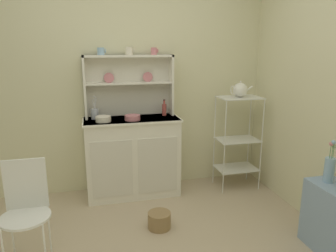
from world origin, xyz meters
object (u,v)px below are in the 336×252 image
Objects in this scene: bakers_rack at (238,134)px; side_shelf_blue at (334,220)px; hutch_shelf_unit at (129,81)px; cup_sky_0 at (101,51)px; wire_chair at (26,205)px; hutch_cabinet at (133,156)px; floor_basket at (159,220)px; porcelain_teapot at (240,90)px; bowl_mixing_large at (103,119)px; utensil_jar at (95,114)px; flower_vase at (330,168)px; jam_bottle at (164,109)px.

bakers_rack is 1.44m from side_shelf_blue.
hutch_shelf_unit is at bearing 168.46° from bakers_rack.
cup_sky_0 reaches higher than hutch_shelf_unit.
bakers_rack is 2.39m from wire_chair.
hutch_shelf_unit is 1.73m from wire_chair.
hutch_cabinet reaches higher than floor_basket.
porcelain_teapot is at bearing -4.11° from hutch_cabinet.
floor_basket is at bearing -147.73° from bakers_rack.
cup_sky_0 reaches higher than hutch_cabinet.
utensil_jar is at bearing 118.30° from bowl_mixing_large.
utensil_jar is at bearing 139.82° from side_shelf_blue.
hutch_cabinet is 1.84× the size of side_shelf_blue.
side_shelf_blue is 2.30× the size of utensil_jar.
flower_vase is (1.73, -1.47, -0.91)m from cup_sky_0.
cup_sky_0 reaches higher than bakers_rack.
porcelain_teapot reaches higher than hutch_cabinet.
bowl_mixing_large is (-1.75, 1.39, 0.63)m from side_shelf_blue.
bakers_rack reaches higher than floor_basket.
cup_sky_0 reaches higher than floor_basket.
wire_chair is 3.42× the size of utensil_jar.
hutch_cabinet is 4.14× the size of porcelain_teapot.
floor_basket is 0.59× the size of flower_vase.
porcelain_teapot is (-0.21, 1.38, 0.89)m from side_shelf_blue.
bakers_rack is 1.42m from floor_basket.
hutch_cabinet is 0.88m from floor_basket.
bowl_mixing_large is (-0.31, -0.24, -0.37)m from hutch_shelf_unit.
hutch_cabinet is 0.64m from jam_bottle.
flower_vase is (1.30, -0.56, 0.62)m from floor_basket.
hutch_cabinet is 1.25m from bakers_rack.
hutch_cabinet is 1.43m from porcelain_teapot.
utensil_jar reaches higher than wire_chair.
bowl_mixing_large is 0.88× the size of jam_bottle.
hutch_shelf_unit is 1.54m from floor_basket.
floor_basket is at bearing -58.65° from utensil_jar.
cup_sky_0 is 0.49× the size of jam_bottle.
jam_bottle is at bearing 0.59° from utensil_jar.
bowl_mixing_large is at bearing -166.54° from hutch_cabinet.
side_shelf_blue reaches higher than floor_basket.
hutch_cabinet reaches higher than wire_chair.
hutch_cabinet is 1.99m from flower_vase.
wire_chair reaches higher than side_shelf_blue.
porcelain_teapot is (1.62, -0.17, 0.23)m from utensil_jar.
jam_bottle is at bearing 168.33° from bakers_rack.
flower_vase is (0.21, -1.26, 0.04)m from bakers_rack.
utensil_jar is (-1.83, 1.54, 0.66)m from side_shelf_blue.
bakers_rack is at bearing -11.54° from hutch_shelf_unit.
hutch_cabinet is 2.90× the size of flower_vase.
side_shelf_blue is at bearing -27.67° from floor_basket.
porcelain_teapot is at bearing 180.00° from bakers_rack.
bowl_mixing_large is at bearing 44.76° from wire_chair.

